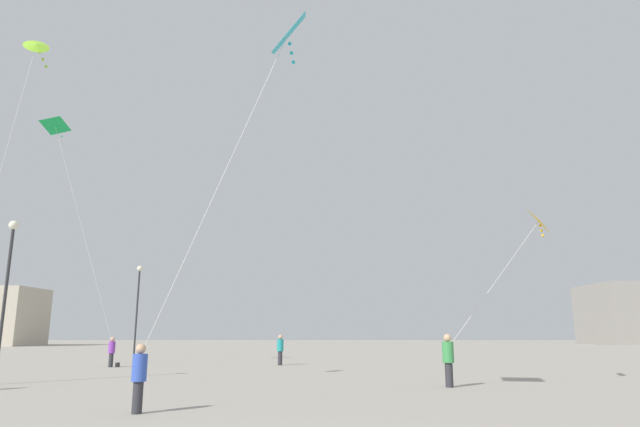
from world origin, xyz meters
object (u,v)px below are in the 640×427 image
Objects in this scene: kite_cyan_delta at (286,37)px; lamppost_west at (138,299)px; handbag_beside_flyer at (117,365)px; person_in_blue at (139,375)px; kite_lime_diamond at (35,50)px; building_centre_hall at (640,314)px; person_in_purple at (112,350)px; person_in_teal at (280,348)px; person_in_green at (448,358)px; lamppost_east at (8,275)px; kite_amber_delta at (539,222)px; kite_emerald_delta at (56,130)px.

kite_cyan_delta is 1.45× the size of lamppost_west.
handbag_beside_flyer is (-10.84, 17.48, -9.69)m from kite_cyan_delta.
person_in_blue is 12.52m from kite_lime_diamond.
lamppost_west is at bearing -136.72° from building_centre_hall.
kite_lime_diamond is (2.18, -14.08, 10.48)m from person_in_purple.
person_in_blue is (-1.30, -19.99, -0.09)m from person_in_teal.
person_in_green is 0.11× the size of building_centre_hall.
lamppost_east is 15.76m from lamppost_west.
person_in_purple is 0.86m from handbag_beside_flyer.
person_in_purple is at bearing -164.05° from handbag_beside_flyer.
lamppost_west is (-20.77, 15.81, -1.87)m from kite_amber_delta.
person_in_purple reaches higher than person_in_blue.
kite_lime_diamond is at bearing -90.39° from person_in_green.
person_in_green is at bearing -43.81° from lamppost_west.
person_in_blue is 15.08m from kite_amber_delta.
kite_lime_diamond is at bearing -82.64° from handbag_beside_flyer.
lamppost_east reaches higher than handbag_beside_flyer.
kite_emerald_delta is 2.08× the size of lamppost_west.
building_centre_hall is (56.95, 84.62, 4.22)m from person_in_blue.
kite_emerald_delta is 22.89m from kite_cyan_delta.
kite_amber_delta is 0.56× the size of kite_cyan_delta.
person_in_green is 26.24m from kite_emerald_delta.
lamppost_west reaches higher than handbag_beside_flyer.
lamppost_west is at bearing 92.38° from lamppost_east.
kite_lime_diamond is at bearing 159.87° from kite_cyan_delta.
lamppost_west is at bearing 100.84° from handbag_beside_flyer.
person_in_teal is 0.34× the size of kite_amber_delta.
person_in_purple is 22.51m from kite_cyan_delta.
lamppost_west is 19.52× the size of handbag_beside_flyer.
kite_amber_delta reaches higher than lamppost_west.
handbag_beside_flyer is (4.43, 0.86, -13.53)m from kite_emerald_delta.
person_in_teal reaches higher than handbag_beside_flyer.
person_in_green is 0.30× the size of lamppost_east.
kite_amber_delta is 20.21m from lamppost_east.
lamppost_west is at bearing -59.39° from person_in_purple.
person_in_teal is at bearing 12.48° from kite_emerald_delta.
kite_cyan_delta is at bearing 146.52° from person_in_purple.
kite_emerald_delta is 14.37m from lamppost_east.
kite_amber_delta is (17.97, 3.45, -5.45)m from kite_lime_diamond.
lamppost_east is (-9.15, -12.74, 3.02)m from person_in_teal.
person_in_green is 11.99m from kite_cyan_delta.
person_in_green is 1.03× the size of person_in_teal.
person_in_blue is 4.94× the size of handbag_beside_flyer.
lamppost_west reaches higher than lamppost_east.
kite_amber_delta reaches higher than person_in_blue.
person_in_teal is at bearing -163.49° from person_in_green.
lamppost_east is at bearing -91.71° from handbag_beside_flyer.
person_in_purple is 0.10× the size of building_centre_hall.
building_centre_hall is (48.41, 77.98, 4.10)m from person_in_green.
kite_emerald_delta is 2.13× the size of lamppost_east.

